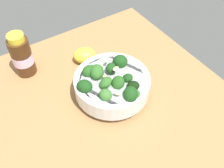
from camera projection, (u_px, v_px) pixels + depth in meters
ground_plane at (103, 108)px, 69.02cm from camera, size 66.97×66.97×3.38cm
bowl_of_broccoli at (111, 84)px, 66.85cm from camera, size 19.81×20.16×9.76cm
lemon_wedge at (85, 55)px, 77.12cm from camera, size 8.51×7.92×4.54cm
bottle_tall at (22, 56)px, 71.30cm from camera, size 5.87×5.87×13.29cm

